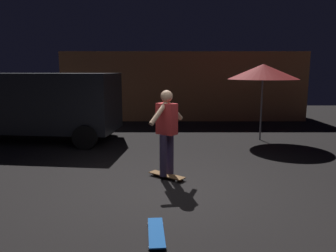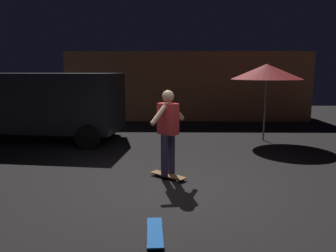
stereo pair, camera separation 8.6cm
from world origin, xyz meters
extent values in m
plane|color=black|center=(0.00, 0.00, 0.00)|extent=(28.00, 28.00, 0.00)
cube|color=#C67A47|center=(0.61, 9.40, 1.44)|extent=(10.25, 3.18, 2.88)
cube|color=black|center=(-3.94, 4.13, 1.18)|extent=(4.78, 2.38, 1.70)
cylinder|color=black|center=(-5.57, 5.30, 0.33)|extent=(0.68, 0.29, 0.66)
cylinder|color=black|center=(-2.30, 2.96, 0.33)|extent=(0.68, 0.29, 0.66)
cylinder|color=black|center=(-2.09, 4.93, 0.33)|extent=(0.68, 0.29, 0.66)
cylinder|color=slate|center=(2.77, 4.18, 1.10)|extent=(0.05, 0.05, 2.20)
cone|color=#A52626|center=(2.77, 4.18, 2.08)|extent=(2.10, 2.10, 0.45)
cube|color=olive|center=(-0.09, 0.61, 0.06)|extent=(0.74, 0.64, 0.02)
sphere|color=silver|center=(0.20, 0.49, 0.03)|extent=(0.05, 0.05, 0.05)
sphere|color=silver|center=(0.10, 0.36, 0.03)|extent=(0.05, 0.05, 0.05)
sphere|color=silver|center=(-0.27, 0.86, 0.03)|extent=(0.05, 0.05, 0.05)
sphere|color=silver|center=(-0.38, 0.72, 0.03)|extent=(0.05, 0.05, 0.05)
cube|color=#1959B2|center=(-0.21, -1.67, 0.06)|extent=(0.26, 0.79, 0.02)
sphere|color=silver|center=(-0.32, -1.38, 0.03)|extent=(0.05, 0.05, 0.05)
sphere|color=silver|center=(-0.15, -1.36, 0.03)|extent=(0.05, 0.05, 0.05)
sphere|color=silver|center=(-0.27, -1.97, 0.03)|extent=(0.05, 0.05, 0.05)
sphere|color=silver|center=(-0.10, -1.96, 0.03)|extent=(0.05, 0.05, 0.05)
cylinder|color=#382D4C|center=(-0.02, 0.69, 0.48)|extent=(0.14, 0.14, 0.82)
cylinder|color=#382D4C|center=(-0.15, 0.52, 0.48)|extent=(0.14, 0.14, 0.82)
cube|color=red|center=(-0.09, 0.61, 1.19)|extent=(0.44, 0.41, 0.60)
sphere|color=tan|center=(-0.09, 0.61, 1.62)|extent=(0.23, 0.23, 0.23)
cylinder|color=tan|center=(0.05, 0.78, 1.34)|extent=(0.40, 0.48, 0.46)
cylinder|color=tan|center=(-0.22, 0.43, 1.34)|extent=(0.40, 0.48, 0.46)
camera|label=1|loc=(-0.06, -5.48, 2.11)|focal=34.23mm
camera|label=2|loc=(0.02, -5.48, 2.11)|focal=34.23mm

